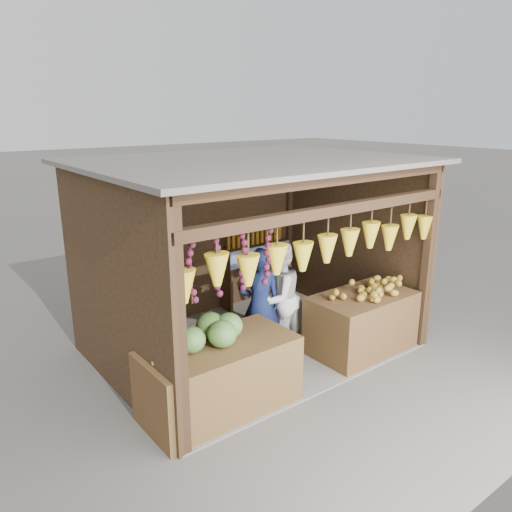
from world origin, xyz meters
The scene contains 12 objects.
ground centered at (0.00, 0.00, 0.00)m, with size 80.00×80.00×0.00m, color #514F49.
stall_structure centered at (-0.03, -0.04, 1.67)m, with size 4.30×3.30×2.66m.
back_shelf centered at (1.05, 1.28, 0.87)m, with size 1.25×0.32×1.32m.
counter_left centered at (-1.23, -1.03, 0.40)m, with size 1.73×0.85×0.80m, color #51341B.
counter_right centered at (1.12, -1.03, 0.42)m, with size 1.46×0.85×0.83m, color #4F371A.
stool centered at (-1.64, 0.06, 0.15)m, with size 0.33×0.33×0.31m, color black.
man_standing centered at (-0.16, -0.38, 0.79)m, with size 0.58×0.38×1.58m, color #121B44.
woman_standing centered at (0.20, -0.32, 0.79)m, with size 0.77×0.60×1.59m, color silver.
vendor_seated centered at (-1.64, 0.06, 0.78)m, with size 0.47×0.30×0.95m, color brown.
melon_pile centered at (-1.25, -0.98, 0.96)m, with size 1.00×0.50×0.32m, color #154F16, non-canonical shape.
tanfruit_pile centered at (-1.88, -1.09, 0.87)m, with size 0.34×0.40×0.13m, color tan, non-canonical shape.
mango_pile centered at (1.22, -1.09, 0.94)m, with size 1.40×0.64×0.22m, color #C9681A, non-canonical shape.
Camera 1 is at (-3.94, -5.19, 3.26)m, focal length 35.00 mm.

